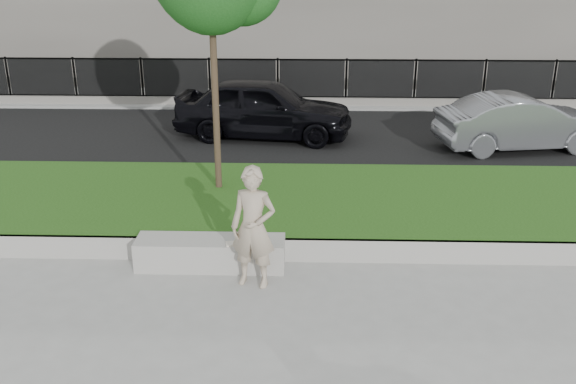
{
  "coord_description": "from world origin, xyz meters",
  "views": [
    {
      "loc": [
        0.36,
        -8.54,
        4.88
      ],
      "look_at": [
        0.06,
        1.2,
        1.17
      ],
      "focal_mm": 40.0,
      "sensor_mm": 36.0,
      "label": 1
    }
  ],
  "objects_px": {
    "stone_bench": "(211,253)",
    "car_silver": "(521,123)",
    "book": "(233,244)",
    "car_dark": "(264,108)",
    "man": "(253,227)"
  },
  "relations": [
    {
      "from": "book",
      "to": "stone_bench",
      "type": "bearing_deg",
      "value": 142.92
    },
    {
      "from": "book",
      "to": "car_silver",
      "type": "relative_size",
      "value": 0.05
    },
    {
      "from": "stone_bench",
      "to": "car_dark",
      "type": "xyz_separation_m",
      "value": [
        0.37,
        7.6,
        0.6
      ]
    },
    {
      "from": "car_dark",
      "to": "car_silver",
      "type": "xyz_separation_m",
      "value": [
        6.62,
        -0.92,
        -0.11
      ]
    },
    {
      "from": "car_silver",
      "to": "book",
      "type": "bearing_deg",
      "value": 126.46
    },
    {
      "from": "stone_bench",
      "to": "book",
      "type": "xyz_separation_m",
      "value": [
        0.39,
        -0.18,
        0.26
      ]
    },
    {
      "from": "car_dark",
      "to": "car_silver",
      "type": "height_order",
      "value": "car_dark"
    },
    {
      "from": "stone_bench",
      "to": "man",
      "type": "relative_size",
      "value": 1.26
    },
    {
      "from": "stone_bench",
      "to": "car_dark",
      "type": "distance_m",
      "value": 7.63
    },
    {
      "from": "stone_bench",
      "to": "car_silver",
      "type": "relative_size",
      "value": 0.57
    },
    {
      "from": "car_dark",
      "to": "book",
      "type": "bearing_deg",
      "value": -172.12
    },
    {
      "from": "stone_bench",
      "to": "car_silver",
      "type": "xyz_separation_m",
      "value": [
        6.99,
        6.68,
        0.49
      ]
    },
    {
      "from": "stone_bench",
      "to": "man",
      "type": "distance_m",
      "value": 1.17
    },
    {
      "from": "man",
      "to": "car_dark",
      "type": "xyz_separation_m",
      "value": [
        -0.38,
        8.15,
        -0.1
      ]
    },
    {
      "from": "stone_bench",
      "to": "car_silver",
      "type": "bearing_deg",
      "value": 43.68
    }
  ]
}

